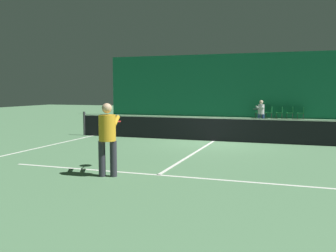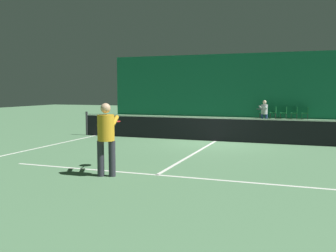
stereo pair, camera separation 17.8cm
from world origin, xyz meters
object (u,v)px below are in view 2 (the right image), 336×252
object	(u,v)px
player_far	(264,112)
courtside_chair_3	(295,112)
player_near	(106,134)
courtside_chair_2	(285,112)
courtside_chair_1	(274,112)
courtside_chair_0	(264,112)
tennis_net	(216,128)
courtside_chair_4	(306,112)

from	to	relation	value
player_far	courtside_chair_3	xyz separation A→B (m)	(1.48, 6.88, -0.38)
player_near	courtside_chair_2	bearing A→B (deg)	-25.97
courtside_chair_1	courtside_chair_3	bearing A→B (deg)	90.00
player_near	courtside_chair_0	world-z (taller)	player_near
tennis_net	courtside_chair_1	size ratio (longest dim) A/B	14.29
player_far	courtside_chair_3	size ratio (longest dim) A/B	1.77
player_near	courtside_chair_1	world-z (taller)	player_near
tennis_net	courtside_chair_0	xyz separation A→B (m)	(0.60, 13.14, -0.03)
player_near	courtside_chair_2	xyz separation A→B (m)	(3.13, 20.03, -0.52)
courtside_chair_4	player_near	bearing A→B (deg)	-12.84
tennis_net	courtside_chair_1	bearing A→B (deg)	84.28
courtside_chair_1	courtside_chair_2	size ratio (longest dim) A/B	1.00
tennis_net	player_far	bearing A→B (deg)	78.50
player_far	courtside_chair_0	distance (m)	6.93
player_far	courtside_chair_0	size ratio (longest dim) A/B	1.77
player_near	courtside_chair_1	bearing A→B (deg)	-23.95
courtside_chair_0	courtside_chair_3	distance (m)	2.16
courtside_chair_2	courtside_chair_1	bearing A→B (deg)	-90.00
courtside_chair_2	player_far	bearing A→B (deg)	-6.32
courtside_chair_1	player_far	bearing A→B (deg)	-0.36
player_far	courtside_chair_2	xyz separation A→B (m)	(0.76, 6.88, -0.38)
tennis_net	courtside_chair_2	xyz separation A→B (m)	(2.04, 13.14, -0.03)
courtside_chair_3	courtside_chair_4	bearing A→B (deg)	90.00
courtside_chair_1	tennis_net	bearing A→B (deg)	-5.72
tennis_net	courtside_chair_2	world-z (taller)	tennis_net
courtside_chair_1	courtside_chair_0	bearing A→B (deg)	-90.00
player_far	courtside_chair_2	distance (m)	6.94
tennis_net	courtside_chair_0	bearing A→B (deg)	87.40
courtside_chair_0	courtside_chair_3	xyz separation A→B (m)	(2.16, 0.00, 0.00)
courtside_chair_0	courtside_chair_1	size ratio (longest dim) A/B	1.00
courtside_chair_2	courtside_chair_4	xyz separation A→B (m)	(1.44, 0.00, 0.00)
courtside_chair_0	courtside_chair_2	distance (m)	1.44
tennis_net	player_far	size ratio (longest dim) A/B	8.06
player_far	courtside_chair_4	world-z (taller)	player_far
courtside_chair_2	tennis_net	bearing A→B (deg)	-8.80
courtside_chair_0	courtside_chair_4	size ratio (longest dim) A/B	1.00
courtside_chair_0	player_near	bearing A→B (deg)	-4.82
player_far	courtside_chair_0	world-z (taller)	player_far
courtside_chair_1	player_near	bearing A→B (deg)	-6.86
courtside_chair_0	courtside_chair_4	bearing A→B (deg)	90.00
courtside_chair_0	courtside_chair_2	bearing A→B (deg)	90.00
player_far	courtside_chair_1	xyz separation A→B (m)	(0.04, 6.88, -0.38)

